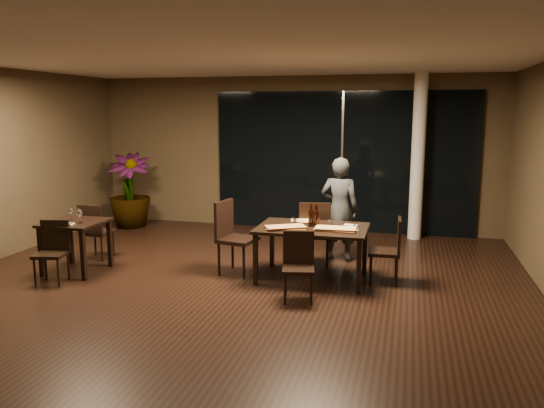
{
  "coord_description": "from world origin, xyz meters",
  "views": [
    {
      "loc": [
        2.26,
        -6.24,
        2.33
      ],
      "look_at": [
        0.43,
        0.77,
        1.05
      ],
      "focal_mm": 35.0,
      "sensor_mm": 36.0,
      "label": 1
    }
  ],
  "objects_px": {
    "main_table": "(312,232)",
    "chair_side_far": "(94,229)",
    "bottle_a": "(311,215)",
    "side_table": "(75,230)",
    "potted_plant": "(129,190)",
    "bottle_c": "(316,215)",
    "chair_main_right": "(390,247)",
    "chair_main_far": "(315,230)",
    "chair_main_left": "(232,233)",
    "bottle_b": "(317,216)",
    "chair_main_near": "(298,262)",
    "chair_side_near": "(53,248)",
    "diner": "(340,209)"
  },
  "relations": [
    {
      "from": "chair_side_near",
      "to": "bottle_b",
      "type": "bearing_deg",
      "value": 3.54
    },
    {
      "from": "chair_main_far",
      "to": "chair_main_near",
      "type": "relative_size",
      "value": 1.19
    },
    {
      "from": "chair_side_near",
      "to": "bottle_c",
      "type": "bearing_deg",
      "value": 5.62
    },
    {
      "from": "chair_main_far",
      "to": "bottle_c",
      "type": "height_order",
      "value": "bottle_c"
    },
    {
      "from": "chair_side_far",
      "to": "chair_main_right",
      "type": "bearing_deg",
      "value": -179.85
    },
    {
      "from": "chair_main_right",
      "to": "potted_plant",
      "type": "height_order",
      "value": "potted_plant"
    },
    {
      "from": "chair_main_left",
      "to": "chair_main_right",
      "type": "distance_m",
      "value": 2.24
    },
    {
      "from": "chair_main_left",
      "to": "bottle_c",
      "type": "relative_size",
      "value": 3.6
    },
    {
      "from": "chair_side_far",
      "to": "chair_main_far",
      "type": "bearing_deg",
      "value": -171.52
    },
    {
      "from": "chair_side_near",
      "to": "chair_main_left",
      "type": "bearing_deg",
      "value": 11.58
    },
    {
      "from": "chair_main_right",
      "to": "diner",
      "type": "distance_m",
      "value": 1.29
    },
    {
      "from": "chair_main_near",
      "to": "diner",
      "type": "xyz_separation_m",
      "value": [
        0.26,
        1.86,
        0.34
      ]
    },
    {
      "from": "chair_main_far",
      "to": "chair_main_left",
      "type": "height_order",
      "value": "chair_main_left"
    },
    {
      "from": "chair_main_far",
      "to": "chair_main_left",
      "type": "distance_m",
      "value": 1.26
    },
    {
      "from": "side_table",
      "to": "chair_side_far",
      "type": "xyz_separation_m",
      "value": [
        -0.1,
        0.63,
        -0.12
      ]
    },
    {
      "from": "chair_main_left",
      "to": "chair_side_far",
      "type": "distance_m",
      "value": 2.33
    },
    {
      "from": "side_table",
      "to": "bottle_c",
      "type": "relative_size",
      "value": 2.72
    },
    {
      "from": "bottle_b",
      "to": "bottle_c",
      "type": "distance_m",
      "value": 0.13
    },
    {
      "from": "chair_main_right",
      "to": "bottle_a",
      "type": "distance_m",
      "value": 1.16
    },
    {
      "from": "chair_side_far",
      "to": "chair_side_near",
      "type": "xyz_separation_m",
      "value": [
        0.07,
        -1.11,
        -0.03
      ]
    },
    {
      "from": "chair_main_near",
      "to": "chair_main_left",
      "type": "bearing_deg",
      "value": 133.47
    },
    {
      "from": "potted_plant",
      "to": "bottle_c",
      "type": "xyz_separation_m",
      "value": [
        4.2,
        -2.31,
        0.15
      ]
    },
    {
      "from": "bottle_a",
      "to": "chair_side_far",
      "type": "bearing_deg",
      "value": 178.47
    },
    {
      "from": "side_table",
      "to": "chair_main_left",
      "type": "height_order",
      "value": "chair_main_left"
    },
    {
      "from": "bottle_a",
      "to": "chair_side_near",
      "type": "bearing_deg",
      "value": -163.35
    },
    {
      "from": "potted_plant",
      "to": "bottle_c",
      "type": "height_order",
      "value": "potted_plant"
    },
    {
      "from": "chair_side_far",
      "to": "bottle_b",
      "type": "bearing_deg",
      "value": 178.32
    },
    {
      "from": "chair_main_right",
      "to": "chair_side_near",
      "type": "bearing_deg",
      "value": -78.47
    },
    {
      "from": "main_table",
      "to": "bottle_b",
      "type": "xyz_separation_m",
      "value": [
        0.06,
        0.01,
        0.23
      ]
    },
    {
      "from": "main_table",
      "to": "diner",
      "type": "distance_m",
      "value": 1.1
    },
    {
      "from": "chair_main_near",
      "to": "chair_side_near",
      "type": "height_order",
      "value": "chair_side_near"
    },
    {
      "from": "bottle_a",
      "to": "bottle_b",
      "type": "height_order",
      "value": "bottle_a"
    },
    {
      "from": "main_table",
      "to": "chair_side_far",
      "type": "height_order",
      "value": "chair_side_far"
    },
    {
      "from": "chair_main_far",
      "to": "chair_main_near",
      "type": "bearing_deg",
      "value": 83.13
    },
    {
      "from": "bottle_a",
      "to": "diner",
      "type": "bearing_deg",
      "value": 75.56
    },
    {
      "from": "chair_side_near",
      "to": "potted_plant",
      "type": "distance_m",
      "value": 3.52
    },
    {
      "from": "chair_main_near",
      "to": "chair_side_near",
      "type": "xyz_separation_m",
      "value": [
        -3.4,
        -0.19,
        0.0
      ]
    },
    {
      "from": "chair_main_far",
      "to": "bottle_a",
      "type": "distance_m",
      "value": 0.68
    },
    {
      "from": "chair_main_far",
      "to": "diner",
      "type": "bearing_deg",
      "value": -133.76
    },
    {
      "from": "chair_main_right",
      "to": "diner",
      "type": "height_order",
      "value": "diner"
    },
    {
      "from": "chair_main_right",
      "to": "bottle_a",
      "type": "bearing_deg",
      "value": -87.74
    },
    {
      "from": "side_table",
      "to": "bottle_a",
      "type": "xyz_separation_m",
      "value": [
        3.37,
        0.53,
        0.28
      ]
    },
    {
      "from": "chair_main_right",
      "to": "bottle_c",
      "type": "height_order",
      "value": "bottle_c"
    },
    {
      "from": "chair_main_left",
      "to": "bottle_a",
      "type": "distance_m",
      "value": 1.19
    },
    {
      "from": "chair_main_left",
      "to": "diner",
      "type": "xyz_separation_m",
      "value": [
        1.41,
        1.05,
        0.22
      ]
    },
    {
      "from": "chair_main_far",
      "to": "bottle_a",
      "type": "relative_size",
      "value": 3.22
    },
    {
      "from": "chair_side_near",
      "to": "diner",
      "type": "height_order",
      "value": "diner"
    },
    {
      "from": "chair_side_far",
      "to": "bottle_a",
      "type": "distance_m",
      "value": 3.49
    },
    {
      "from": "potted_plant",
      "to": "bottle_c",
      "type": "relative_size",
      "value": 5.07
    },
    {
      "from": "chair_side_far",
      "to": "chair_main_near",
      "type": "bearing_deg",
      "value": 165.36
    }
  ]
}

